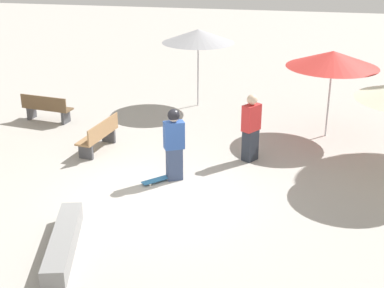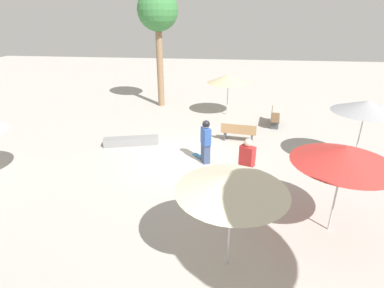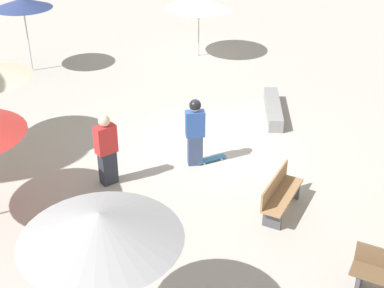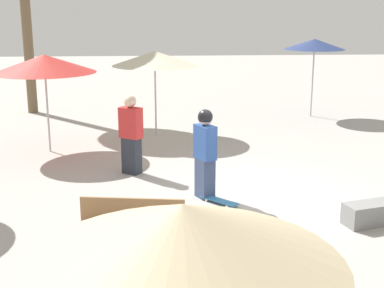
{
  "view_description": "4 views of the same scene",
  "coord_description": "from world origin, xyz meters",
  "px_view_note": "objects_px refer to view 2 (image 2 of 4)",
  "views": [
    {
      "loc": [
        -2.84,
        10.32,
        5.58
      ],
      "look_at": [
        -0.61,
        -0.61,
        1.07
      ],
      "focal_mm": 50.0,
      "sensor_mm": 36.0,
      "label": 1
    },
    {
      "loc": [
        -10.76,
        -1.74,
        5.41
      ],
      "look_at": [
        -0.28,
        -0.43,
        0.83
      ],
      "focal_mm": 28.0,
      "sensor_mm": 36.0,
      "label": 2
    },
    {
      "loc": [
        3.57,
        -11.94,
        6.95
      ],
      "look_at": [
        -0.01,
        -1.5,
        0.87
      ],
      "focal_mm": 50.0,
      "sensor_mm": 36.0,
      "label": 3
    },
    {
      "loc": [
        9.75,
        -1.84,
        3.68
      ],
      "look_at": [
        0.39,
        -1.23,
        1.22
      ],
      "focal_mm": 50.0,
      "sensor_mm": 36.0,
      "label": 4
    }
  ],
  "objects_px": {
    "shade_umbrella_red": "(345,155)",
    "bystander_watching": "(247,163)",
    "shade_umbrella_cream": "(232,183)",
    "shade_umbrella_grey": "(366,106)",
    "skater_main": "(206,140)",
    "skateboard": "(200,157)",
    "bench_near": "(274,117)",
    "shade_umbrella_tan": "(228,79)",
    "palm_tree_center_left": "(158,13)",
    "bench_far": "(238,132)",
    "concrete_ledge": "(131,141)"
  },
  "relations": [
    {
      "from": "shade_umbrella_red",
      "to": "bystander_watching",
      "type": "xyz_separation_m",
      "value": [
        1.98,
        2.19,
        -1.37
      ]
    },
    {
      "from": "shade_umbrella_red",
      "to": "shade_umbrella_cream",
      "type": "relative_size",
      "value": 1.06
    },
    {
      "from": "shade_umbrella_grey",
      "to": "shade_umbrella_cream",
      "type": "bearing_deg",
      "value": 140.07
    },
    {
      "from": "skater_main",
      "to": "shade_umbrella_grey",
      "type": "distance_m",
      "value": 5.96
    },
    {
      "from": "skateboard",
      "to": "shade_umbrella_cream",
      "type": "bearing_deg",
      "value": 146.81
    },
    {
      "from": "bench_near",
      "to": "shade_umbrella_tan",
      "type": "bearing_deg",
      "value": -113.25
    },
    {
      "from": "bench_near",
      "to": "shade_umbrella_red",
      "type": "height_order",
      "value": "shade_umbrella_red"
    },
    {
      "from": "bystander_watching",
      "to": "skateboard",
      "type": "bearing_deg",
      "value": -15.66
    },
    {
      "from": "shade_umbrella_cream",
      "to": "palm_tree_center_left",
      "type": "relative_size",
      "value": 0.35
    },
    {
      "from": "skater_main",
      "to": "skateboard",
      "type": "bearing_deg",
      "value": 7.85
    },
    {
      "from": "palm_tree_center_left",
      "to": "shade_umbrella_red",
      "type": "bearing_deg",
      "value": -147.87
    },
    {
      "from": "bench_far",
      "to": "palm_tree_center_left",
      "type": "relative_size",
      "value": 0.24
    },
    {
      "from": "shade_umbrella_red",
      "to": "shade_umbrella_cream",
      "type": "distance_m",
      "value": 3.15
    },
    {
      "from": "bench_near",
      "to": "bystander_watching",
      "type": "bearing_deg",
      "value": -6.42
    },
    {
      "from": "shade_umbrella_red",
      "to": "skateboard",
      "type": "bearing_deg",
      "value": 44.58
    },
    {
      "from": "shade_umbrella_red",
      "to": "shade_umbrella_grey",
      "type": "height_order",
      "value": "shade_umbrella_grey"
    },
    {
      "from": "skateboard",
      "to": "palm_tree_center_left",
      "type": "xyz_separation_m",
      "value": [
        7.45,
        3.25,
        5.42
      ]
    },
    {
      "from": "bench_far",
      "to": "shade_umbrella_red",
      "type": "height_order",
      "value": "shade_umbrella_red"
    },
    {
      "from": "skateboard",
      "to": "bench_far",
      "type": "bearing_deg",
      "value": -83.12
    },
    {
      "from": "bench_far",
      "to": "shade_umbrella_tan",
      "type": "distance_m",
      "value": 4.36
    },
    {
      "from": "shade_umbrella_tan",
      "to": "palm_tree_center_left",
      "type": "distance_m",
      "value": 5.61
    },
    {
      "from": "concrete_ledge",
      "to": "bench_near",
      "type": "xyz_separation_m",
      "value": [
        3.52,
        -6.68,
        0.24
      ]
    },
    {
      "from": "palm_tree_center_left",
      "to": "concrete_ledge",
      "type": "bearing_deg",
      "value": -179.54
    },
    {
      "from": "concrete_ledge",
      "to": "shade_umbrella_grey",
      "type": "bearing_deg",
      "value": -94.7
    },
    {
      "from": "skateboard",
      "to": "shade_umbrella_red",
      "type": "xyz_separation_m",
      "value": [
        -3.99,
        -3.93,
        2.2
      ]
    },
    {
      "from": "skater_main",
      "to": "shade_umbrella_cream",
      "type": "xyz_separation_m",
      "value": [
        -5.21,
        -0.96,
        1.26
      ]
    },
    {
      "from": "bystander_watching",
      "to": "shade_umbrella_red",
      "type": "bearing_deg",
      "value": 171.37
    },
    {
      "from": "skateboard",
      "to": "shade_umbrella_tan",
      "type": "distance_m",
      "value": 6.42
    },
    {
      "from": "concrete_ledge",
      "to": "bench_near",
      "type": "bearing_deg",
      "value": -62.22
    },
    {
      "from": "bench_far",
      "to": "palm_tree_center_left",
      "type": "distance_m",
      "value": 8.84
    },
    {
      "from": "shade_umbrella_red",
      "to": "bench_near",
      "type": "bearing_deg",
      "value": 3.05
    },
    {
      "from": "skater_main",
      "to": "shade_umbrella_red",
      "type": "relative_size",
      "value": 0.69
    },
    {
      "from": "shade_umbrella_grey",
      "to": "shade_umbrella_cream",
      "type": "xyz_separation_m",
      "value": [
        -5.75,
        4.81,
        -0.14
      ]
    },
    {
      "from": "skateboard",
      "to": "bench_far",
      "type": "relative_size",
      "value": 0.43
    },
    {
      "from": "shade_umbrella_grey",
      "to": "palm_tree_center_left",
      "type": "xyz_separation_m",
      "value": [
        7.26,
        9.27,
        3.13
      ]
    },
    {
      "from": "bench_far",
      "to": "shade_umbrella_grey",
      "type": "xyz_separation_m",
      "value": [
        -1.85,
        -4.44,
        1.93
      ]
    },
    {
      "from": "concrete_ledge",
      "to": "shade_umbrella_tan",
      "type": "bearing_deg",
      "value": -39.5
    },
    {
      "from": "shade_umbrella_cream",
      "to": "skateboard",
      "type": "bearing_deg",
      "value": 12.19
    },
    {
      "from": "shade_umbrella_grey",
      "to": "palm_tree_center_left",
      "type": "bearing_deg",
      "value": 51.92
    },
    {
      "from": "concrete_ledge",
      "to": "bystander_watching",
      "type": "bearing_deg",
      "value": -120.85
    },
    {
      "from": "skateboard",
      "to": "shade_umbrella_cream",
      "type": "distance_m",
      "value": 6.09
    },
    {
      "from": "bench_near",
      "to": "shade_umbrella_red",
      "type": "relative_size",
      "value": 0.65
    },
    {
      "from": "bench_far",
      "to": "shade_umbrella_cream",
      "type": "relative_size",
      "value": 0.68
    },
    {
      "from": "bench_far",
      "to": "shade_umbrella_cream",
      "type": "height_order",
      "value": "shade_umbrella_cream"
    },
    {
      "from": "skater_main",
      "to": "palm_tree_center_left",
      "type": "xyz_separation_m",
      "value": [
        7.8,
        3.5,
        4.53
      ]
    },
    {
      "from": "concrete_ledge",
      "to": "palm_tree_center_left",
      "type": "relative_size",
      "value": 0.36
    },
    {
      "from": "bench_near",
      "to": "shade_umbrella_cream",
      "type": "height_order",
      "value": "shade_umbrella_cream"
    },
    {
      "from": "skater_main",
      "to": "shade_umbrella_tan",
      "type": "relative_size",
      "value": 0.74
    },
    {
      "from": "shade_umbrella_grey",
      "to": "bystander_watching",
      "type": "xyz_separation_m",
      "value": [
        -2.19,
        4.28,
        -1.47
      ]
    },
    {
      "from": "skateboard",
      "to": "bench_far",
      "type": "distance_m",
      "value": 2.59
    }
  ]
}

